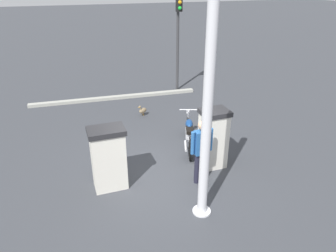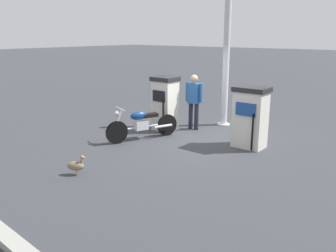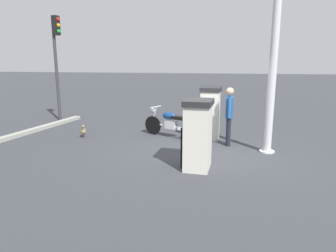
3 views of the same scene
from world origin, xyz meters
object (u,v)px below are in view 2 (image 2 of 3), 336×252
at_px(motorcycle_near_pump, 142,123).
at_px(fuel_pump_far, 250,117).
at_px(wandering_duck, 76,165).
at_px(fuel_pump_near, 165,103).
at_px(attendant_person, 194,98).
at_px(canopy_support_pole, 226,57).

bearing_deg(motorcycle_near_pump, fuel_pump_far, 114.88).
xyz_separation_m(motorcycle_near_pump, wandering_duck, (2.72, 0.64, -0.27)).
height_order(motorcycle_near_pump, wandering_duck, motorcycle_near_pump).
distance_m(fuel_pump_near, attendant_person, 0.87).
relative_size(attendant_person, canopy_support_pole, 0.37).
bearing_deg(wandering_duck, motorcycle_near_pump, -166.64).
xyz_separation_m(motorcycle_near_pump, attendant_person, (-1.79, 0.48, 0.47)).
height_order(attendant_person, wandering_duck, attendant_person).
relative_size(wandering_duck, canopy_support_pole, 0.10).
bearing_deg(fuel_pump_far, fuel_pump_near, -90.00).
bearing_deg(fuel_pump_near, attendant_person, 133.13).
bearing_deg(fuel_pump_near, wandering_duck, 11.40).
distance_m(fuel_pump_far, wandering_duck, 4.42).
height_order(attendant_person, canopy_support_pole, canopy_support_pole).
relative_size(fuel_pump_far, attendant_person, 0.94).
xyz_separation_m(attendant_person, canopy_support_pole, (-1.04, 0.46, 1.19)).
xyz_separation_m(attendant_person, wandering_duck, (4.51, 0.16, -0.74)).
distance_m(fuel_pump_near, wandering_duck, 4.05).
bearing_deg(fuel_pump_far, canopy_support_pole, -134.49).
relative_size(fuel_pump_near, wandering_duck, 3.70).
relative_size(motorcycle_near_pump, wandering_duck, 4.67).
distance_m(motorcycle_near_pump, wandering_duck, 2.80).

